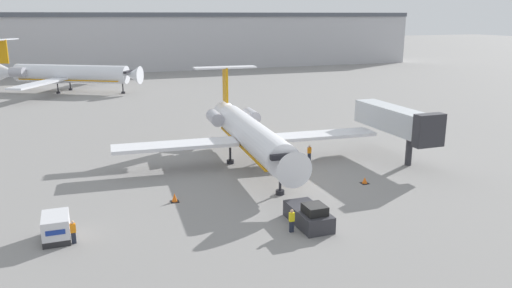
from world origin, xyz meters
The scene contains 12 objects.
ground_plane centered at (0.00, 0.00, 0.00)m, with size 600.00×600.00×0.00m, color gray.
terminal_building centered at (0.00, 120.00, 8.24)m, with size 180.00×16.80×16.42m.
airplane_main centered at (0.92, 17.47, 3.38)m, with size 29.25×26.45×9.46m.
pushback_tug centered at (-0.29, 0.60, 0.75)m, with size 2.22×4.85×1.98m.
luggage_cart centered at (-18.65, 4.53, 0.93)m, with size 1.86×2.99×1.86m.
worker_near_tug centered at (-2.11, -0.24, 0.96)m, with size 0.40×0.25×1.82m.
worker_by_wing centered at (7.60, 16.53, 0.90)m, with size 0.40×0.24×1.73m.
worker_on_apron centered at (-17.49, 3.41, 0.91)m, with size 0.40×0.24×1.74m.
traffic_cone_left centered at (-9.12, 9.02, 0.37)m, with size 0.72×0.72×0.78m.
traffic_cone_right centered at (9.12, 7.48, 0.29)m, with size 0.73×0.73×0.62m.
airplane_parked_far_left centered at (-17.52, 80.10, 3.87)m, with size 30.34×31.72×10.82m.
jet_bridge centered at (16.86, 13.65, 4.45)m, with size 3.20×12.72×6.19m.
Camera 1 is at (-16.62, -31.82, 15.87)m, focal length 35.00 mm.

